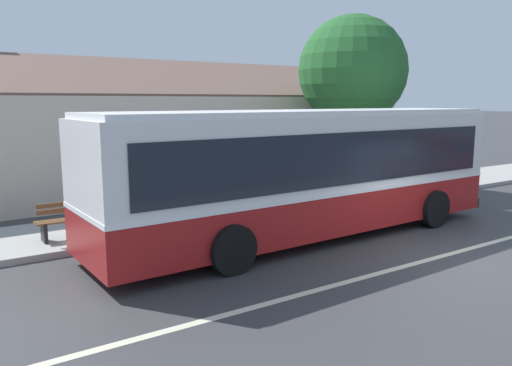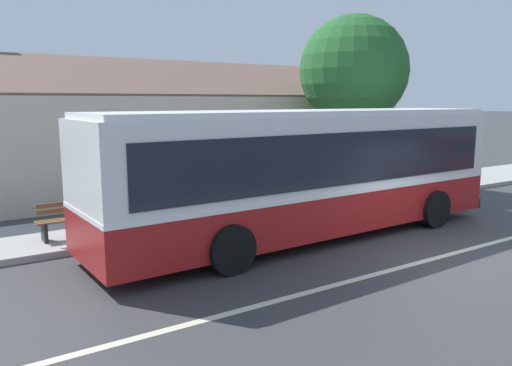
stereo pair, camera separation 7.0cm
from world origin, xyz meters
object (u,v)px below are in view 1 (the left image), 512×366
transit_bus (309,170)px  bench_down_street (78,220)px  street_tree_primary (352,71)px  bus_stop_sign (413,150)px

transit_bus → bench_down_street: bearing=153.3°
bench_down_street → street_tree_primary: bearing=9.3°
bench_down_street → bus_stop_sign: (11.40, -0.40, 1.06)m
transit_bus → bench_down_street: 5.65m
street_tree_primary → bus_stop_sign: size_ratio=2.69×
transit_bus → street_tree_primary: size_ratio=1.73×
transit_bus → bench_down_street: size_ratio=6.00×
street_tree_primary → transit_bus: bearing=-142.6°
street_tree_primary → bus_stop_sign: street_tree_primary is taller
bench_down_street → transit_bus: bearing=-26.7°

